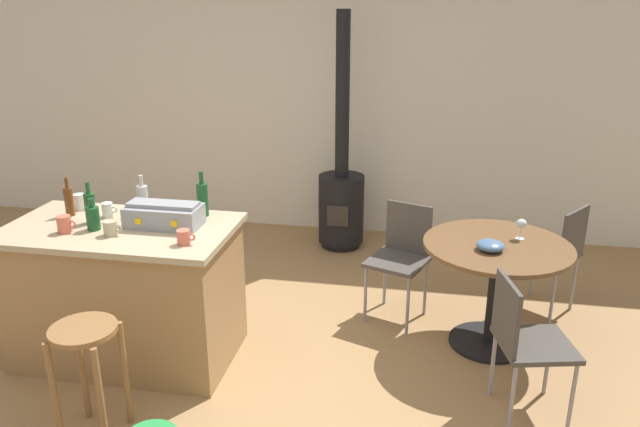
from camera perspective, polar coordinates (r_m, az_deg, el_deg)
The scene contains 22 objects.
ground_plane at distance 4.00m, azimuth -7.94°, elevation -16.02°, with size 8.80×8.80×0.00m, color #A37A4C.
back_wall at distance 6.22m, azimuth 0.10°, elevation 10.59°, with size 8.00×0.10×2.70m, color silver.
kitchen_island at distance 4.27m, azimuth -17.69°, elevation -7.01°, with size 1.46×0.83×0.93m.
wooden_stool at distance 3.56m, azimuth -20.98°, elevation -12.38°, with size 0.35×0.35×0.68m.
dining_table at distance 4.31m, azimuth 16.09°, elevation -4.97°, with size 0.99×0.99×0.76m.
folding_chair_near at distance 3.69m, azimuth 18.57°, elevation -10.93°, with size 0.48×0.48×0.85m.
folding_chair_far at distance 4.92m, azimuth 21.20°, elevation -3.24°, with size 0.56×0.56×0.87m.
folding_chair_left at distance 4.60m, azimuth 7.61°, elevation -3.64°, with size 0.51×0.51×0.87m.
wood_stove at distance 5.86m, azimuth 2.01°, elevation 1.89°, with size 0.44×0.45×2.23m.
toolbox at distance 4.00m, azimuth -14.38°, elevation -0.13°, with size 0.47×0.25×0.16m.
bottle_0 at distance 4.39m, azimuth -22.44°, elevation 1.11°, with size 0.06×0.06×0.27m.
bottle_1 at distance 4.19m, azimuth -20.72°, elevation 0.55°, with size 0.07×0.07×0.27m.
bottle_2 at distance 4.26m, azimuth -16.25°, elevation 1.31°, with size 0.07×0.07×0.27m.
bottle_3 at distance 4.07m, azimuth -20.48°, elevation -0.37°, with size 0.08×0.08×0.20m.
bottle_4 at distance 4.12m, azimuth -10.94°, elevation 1.37°, with size 0.07×0.07×0.31m.
cup_0 at distance 3.68m, azimuth -12.63°, elevation -2.17°, with size 0.11×0.08×0.09m.
cup_1 at distance 3.95m, azimuth -19.00°, elevation -1.30°, with size 0.12×0.09×0.09m.
cup_2 at distance 4.29m, azimuth -19.23°, elevation 0.33°, with size 0.11×0.07×0.10m.
cup_3 at distance 4.09m, azimuth -22.80°, elevation -0.92°, with size 0.12×0.09×0.11m.
cup_4 at distance 4.50m, azimuth -21.54°, elevation 1.03°, with size 0.11×0.08×0.11m.
wine_glass at distance 4.33m, azimuth 18.33°, elevation -0.97°, with size 0.07×0.07×0.14m.
serving_bowl at distance 4.10m, azimuth 15.65°, elevation -2.90°, with size 0.18×0.18×0.07m, color #4C7099.
Camera 1 is at (1.11, -3.07, 2.30)m, focal length 34.20 mm.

